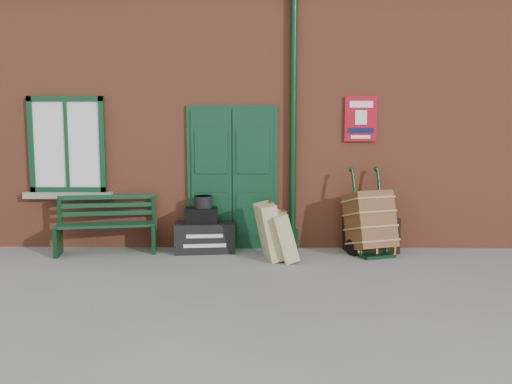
{
  "coord_description": "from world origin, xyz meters",
  "views": [
    {
      "loc": [
        0.19,
        -6.36,
        1.78
      ],
      "look_at": [
        0.09,
        0.6,
        1.0
      ],
      "focal_mm": 35.0,
      "sensor_mm": 36.0,
      "label": 1
    }
  ],
  "objects_px": {
    "porter_trolley": "(370,222)",
    "dark_trunk": "(371,234)",
    "houdini_trunk": "(205,237)",
    "bench": "(107,223)"
  },
  "relations": [
    {
      "from": "houdini_trunk",
      "to": "dark_trunk",
      "type": "xyz_separation_m",
      "value": [
        2.57,
        0.03,
        0.04
      ]
    },
    {
      "from": "porter_trolley",
      "to": "dark_trunk",
      "type": "distance_m",
      "value": 0.29
    },
    {
      "from": "dark_trunk",
      "to": "porter_trolley",
      "type": "bearing_deg",
      "value": -118.41
    },
    {
      "from": "porter_trolley",
      "to": "dark_trunk",
      "type": "height_order",
      "value": "porter_trolley"
    },
    {
      "from": "bench",
      "to": "porter_trolley",
      "type": "bearing_deg",
      "value": -11.66
    },
    {
      "from": "bench",
      "to": "porter_trolley",
      "type": "height_order",
      "value": "porter_trolley"
    },
    {
      "from": "porter_trolley",
      "to": "houdini_trunk",
      "type": "bearing_deg",
      "value": 156.06
    },
    {
      "from": "houdini_trunk",
      "to": "dark_trunk",
      "type": "height_order",
      "value": "dark_trunk"
    },
    {
      "from": "bench",
      "to": "houdini_trunk",
      "type": "xyz_separation_m",
      "value": [
        1.49,
        0.08,
        -0.23
      ]
    },
    {
      "from": "bench",
      "to": "houdini_trunk",
      "type": "distance_m",
      "value": 1.51
    }
  ]
}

